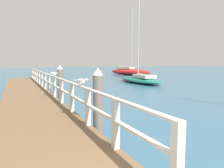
{
  "coord_description": "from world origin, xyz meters",
  "views": [
    {
      "loc": [
        -0.59,
        -0.96,
        2.02
      ],
      "look_at": [
        2.95,
        6.52,
        1.13
      ],
      "focal_mm": 33.13,
      "sensor_mm": 36.0,
      "label": 1
    }
  ],
  "objects_px": {
    "dock_piling_near": "(98,101)",
    "seagull_foreground": "(81,81)",
    "boat_2": "(140,79)",
    "boat_0": "(129,72)",
    "dock_piling_far": "(60,84)",
    "seagull_background": "(54,73)"
  },
  "relations": [
    {
      "from": "dock_piling_near",
      "to": "seagull_foreground",
      "type": "xyz_separation_m",
      "value": [
        -0.37,
        0.33,
        0.55
      ]
    },
    {
      "from": "dock_piling_near",
      "to": "seagull_foreground",
      "type": "relative_size",
      "value": 4.95
    },
    {
      "from": "seagull_foreground",
      "to": "boat_2",
      "type": "bearing_deg",
      "value": -175.88
    },
    {
      "from": "boat_0",
      "to": "dock_piling_near",
      "type": "bearing_deg",
      "value": 39.74
    },
    {
      "from": "dock_piling_far",
      "to": "boat_2",
      "type": "xyz_separation_m",
      "value": [
        8.9,
        6.39,
        -0.59
      ]
    },
    {
      "from": "seagull_background",
      "to": "dock_piling_far",
      "type": "bearing_deg",
      "value": -69.12
    },
    {
      "from": "seagull_background",
      "to": "boat_0",
      "type": "xyz_separation_m",
      "value": [
        14.47,
        18.02,
        -0.95
      ]
    },
    {
      "from": "dock_piling_far",
      "to": "boat_2",
      "type": "bearing_deg",
      "value": 35.67
    },
    {
      "from": "dock_piling_near",
      "to": "seagull_background",
      "type": "relative_size",
      "value": 4.69
    },
    {
      "from": "seagull_foreground",
      "to": "seagull_background",
      "type": "height_order",
      "value": "same"
    },
    {
      "from": "seagull_background",
      "to": "boat_2",
      "type": "height_order",
      "value": "boat_2"
    },
    {
      "from": "seagull_foreground",
      "to": "boat_2",
      "type": "xyz_separation_m",
      "value": [
        9.28,
        11.2,
        -1.14
      ]
    },
    {
      "from": "seagull_foreground",
      "to": "boat_0",
      "type": "bearing_deg",
      "value": -169.38
    },
    {
      "from": "seagull_foreground",
      "to": "dock_piling_near",
      "type": "bearing_deg",
      "value": 92.37
    },
    {
      "from": "dock_piling_far",
      "to": "boat_0",
      "type": "distance_m",
      "value": 22.35
    },
    {
      "from": "dock_piling_near",
      "to": "boat_2",
      "type": "bearing_deg",
      "value": 52.32
    },
    {
      "from": "dock_piling_far",
      "to": "seagull_background",
      "type": "relative_size",
      "value": 4.69
    },
    {
      "from": "seagull_background",
      "to": "boat_2",
      "type": "bearing_deg",
      "value": -92.15
    },
    {
      "from": "dock_piling_far",
      "to": "boat_2",
      "type": "relative_size",
      "value": 0.22
    },
    {
      "from": "seagull_background",
      "to": "boat_2",
      "type": "distance_m",
      "value": 11.73
    },
    {
      "from": "boat_0",
      "to": "seagull_foreground",
      "type": "bearing_deg",
      "value": 38.67
    },
    {
      "from": "boat_2",
      "to": "dock_piling_near",
      "type": "bearing_deg",
      "value": -124.63
    }
  ]
}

